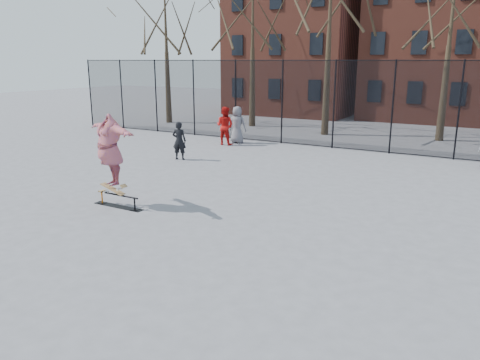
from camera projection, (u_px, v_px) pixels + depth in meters
The scene contains 9 objects.
ground at pixel (194, 248), 10.15m from camera, with size 100.00×100.00×0.00m, color slate.
skate_rail at pixel (118, 202), 13.00m from camera, with size 1.66×0.25×0.36m.
skateboard at pixel (113, 191), 13.02m from camera, with size 0.86×0.20×0.10m, color olive, non-canonical shape.
skater at pixel (110, 155), 12.76m from camera, with size 2.42×0.66×1.97m, color #663585.
bystander_grey at pixel (237, 125), 22.86m from camera, with size 0.88×0.57×1.80m, color slate.
bystander_black at pixel (179, 141), 19.05m from camera, with size 0.57×0.37×1.56m, color black.
bystander_red at pixel (225, 126), 22.41m from camera, with size 0.88×0.69×1.82m, color red.
fence at pixel (364, 105), 20.55m from camera, with size 34.03×0.07×4.00m.
rowhouses at pixel (435, 27), 30.11m from camera, with size 29.00×7.00×13.00m.
Camera 1 is at (5.59, -7.70, 3.96)m, focal length 35.00 mm.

